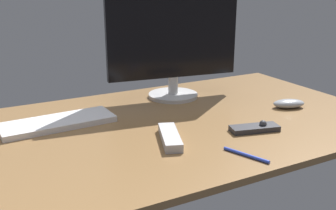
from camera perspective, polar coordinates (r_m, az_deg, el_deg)
name	(u,v)px	position (r cm, az deg, el deg)	size (l,w,h in cm)	color
desk	(177,124)	(132.78, 1.29, -2.72)	(140.00, 84.00, 2.00)	olive
monitor	(173,39)	(153.98, 0.76, 9.39)	(51.62, 19.49, 43.38)	silver
keyboard	(58,123)	(133.22, -15.44, -2.42)	(35.67, 13.26, 1.89)	white
computer_mouse	(289,104)	(152.01, 16.83, 0.20)	(11.67, 6.02, 3.12)	#999EA5
media_remote	(255,128)	(126.83, 12.32, -3.22)	(16.04, 8.89, 3.21)	#2D2D33
tv_remote	(170,137)	(116.14, 0.29, -4.61)	(17.66, 4.91, 2.52)	#B7B7BC
pen	(246,155)	(108.91, 11.07, -7.00)	(0.91, 0.91, 13.66)	blue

